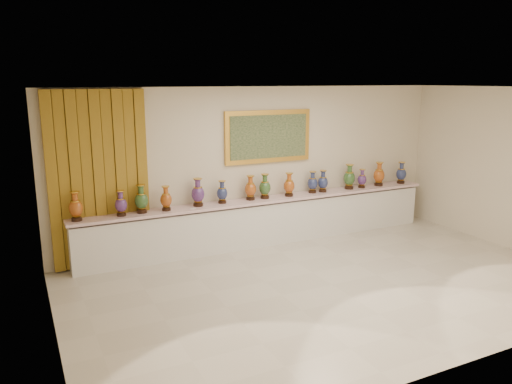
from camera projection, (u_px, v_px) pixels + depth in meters
ground at (332, 285)px, 7.77m from camera, size 8.00×8.00×0.00m
room at (129, 172)px, 8.47m from camera, size 8.00×8.00×8.00m
counter at (266, 221)px, 9.66m from camera, size 7.28×0.48×0.90m
vase_0 at (76, 208)px, 7.99m from camera, size 0.25×0.25×0.48m
vase_1 at (121, 205)px, 8.29m from camera, size 0.24×0.24×0.43m
vase_2 at (141, 200)px, 8.47m from camera, size 0.27×0.27×0.49m
vase_3 at (166, 200)px, 8.62m from camera, size 0.23×0.23×0.43m
vase_4 at (198, 194)px, 8.92m from camera, size 0.24×0.24×0.51m
vase_5 at (222, 193)px, 9.14m from camera, size 0.26×0.26×0.42m
vase_6 at (250, 189)px, 9.39m from camera, size 0.27×0.27×0.47m
vase_7 at (265, 187)px, 9.50m from camera, size 0.23×0.23×0.48m
vase_8 at (289, 186)px, 9.69m from camera, size 0.23×0.23×0.46m
vase_9 at (313, 183)px, 9.98m from camera, size 0.22×0.22×0.44m
vase_10 at (323, 182)px, 10.06m from camera, size 0.26×0.26×0.44m
vase_11 at (349, 178)px, 10.33m from camera, size 0.24×0.24×0.52m
vase_12 at (362, 179)px, 10.45m from camera, size 0.21×0.21×0.40m
vase_13 at (379, 175)px, 10.65m from camera, size 0.28×0.28×0.51m
vase_14 at (401, 174)px, 10.90m from camera, size 0.28×0.28×0.47m
label_card at (193, 209)px, 8.78m from camera, size 0.10×0.06×0.00m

